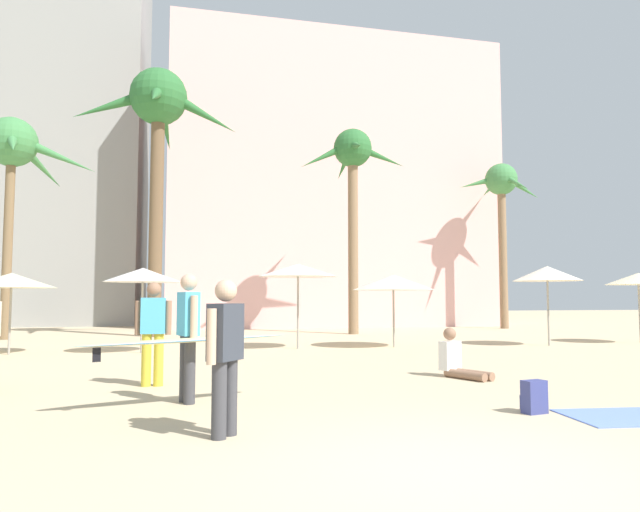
{
  "coord_description": "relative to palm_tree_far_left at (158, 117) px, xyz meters",
  "views": [
    {
      "loc": [
        -2.39,
        -4.52,
        1.47
      ],
      "look_at": [
        -0.19,
        4.76,
        2.17
      ],
      "focal_mm": 32.45,
      "sensor_mm": 36.0,
      "label": 1
    }
  ],
  "objects": [
    {
      "name": "ground",
      "position": [
        3.47,
        -18.93,
        -8.68
      ],
      "size": [
        120.0,
        120.0,
        0.0
      ],
      "primitive_type": "plane",
      "color": "#C6B28C"
    },
    {
      "name": "backpack",
      "position": [
        5.49,
        -16.74,
        -8.48
      ],
      "size": [
        0.33,
        0.29,
        0.42
      ],
      "rotation": [
        0.0,
        0.0,
        1.77
      ],
      "color": "#383E7B",
      "rests_on": "ground"
    },
    {
      "name": "hotel_tower_gray",
      "position": [
        -8.97,
        13.74,
        6.7
      ],
      "size": [
        15.08,
        9.52,
        30.76
      ],
      "primitive_type": "cube",
      "color": "gray",
      "rests_on": "ground"
    },
    {
      "name": "palm_tree_center",
      "position": [
        16.58,
        2.39,
        -2.0
      ],
      "size": [
        4.23,
        4.27,
        8.26
      ],
      "color": "#896B4C",
      "rests_on": "ground"
    },
    {
      "name": "palm_tree_far_left",
      "position": [
        0.0,
        0.0,
        0.0
      ],
      "size": [
        6.54,
        6.49,
        10.66
      ],
      "color": "brown",
      "rests_on": "ground"
    },
    {
      "name": "palm_tree_left",
      "position": [
        8.02,
        -0.2,
        -1.68
      ],
      "size": [
        4.9,
        4.95,
        8.7
      ],
      "color": "#896B4C",
      "rests_on": "ground"
    },
    {
      "name": "cafe_umbrella_3",
      "position": [
        -3.35,
        -6.65,
        -6.73
      ],
      "size": [
        2.27,
        2.27,
        2.15
      ],
      "color": "gray",
      "rests_on": "ground"
    },
    {
      "name": "person_mid_left",
      "position": [
        1.16,
        -15.08,
        -7.72
      ],
      "size": [
        2.94,
        1.22,
        1.82
      ],
      "rotation": [
        0.0,
        0.0,
        0.3
      ],
      "color": "#3D3D42",
      "rests_on": "ground"
    },
    {
      "name": "cafe_umbrella_6",
      "position": [
        0.0,
        -6.95,
        -6.57
      ],
      "size": [
        2.09,
        2.09,
        2.31
      ],
      "color": "gray",
      "rests_on": "ground"
    },
    {
      "name": "person_far_left",
      "position": [
        6.11,
        -13.42,
        -8.37
      ],
      "size": [
        0.72,
        1.08,
        0.92
      ],
      "rotation": [
        0.0,
        0.0,
        5.09
      ],
      "color": "#936B51",
      "rests_on": "ground"
    },
    {
      "name": "person_near_left",
      "position": [
        0.6,
        -13.22,
        -7.73
      ],
      "size": [
        0.6,
        0.25,
        1.75
      ],
      "rotation": [
        0.0,
        0.0,
        4.68
      ],
      "color": "gold",
      "rests_on": "ground"
    },
    {
      "name": "cafe_umbrella_5",
      "position": [
        4.39,
        -6.63,
        -6.38
      ],
      "size": [
        2.33,
        2.33,
        2.5
      ],
      "color": "gray",
      "rests_on": "ground"
    },
    {
      "name": "cafe_umbrella_4",
      "position": [
        15.87,
        -7.14,
        -6.56
      ],
      "size": [
        2.09,
        2.09,
        2.33
      ],
      "color": "gray",
      "rests_on": "ground"
    },
    {
      "name": "cafe_umbrella_1",
      "position": [
        12.27,
        -7.37,
        -6.43
      ],
      "size": [
        2.13,
        2.13,
        2.5
      ],
      "color": "gray",
      "rests_on": "ground"
    },
    {
      "name": "hotel_pink",
      "position": [
        9.11,
        9.19,
        -0.85
      ],
      "size": [
        17.75,
        9.26,
        15.66
      ],
      "primitive_type": "cube",
      "color": "beige",
      "rests_on": "ground"
    },
    {
      "name": "person_mid_center",
      "position": [
        1.53,
        -17.12,
        -7.77
      ],
      "size": [
        0.45,
        0.53,
        1.68
      ],
      "rotation": [
        0.0,
        0.0,
        5.61
      ],
      "color": "#3D3D42",
      "rests_on": "ground"
    },
    {
      "name": "cafe_umbrella_0",
      "position": [
        7.34,
        -6.77,
        -6.72
      ],
      "size": [
        2.5,
        2.5,
        2.2
      ],
      "color": "gray",
      "rests_on": "ground"
    },
    {
      "name": "palm_tree_right",
      "position": [
        -5.16,
        -0.47,
        -1.89
      ],
      "size": [
        5.7,
        5.78,
        8.15
      ],
      "color": "brown",
      "rests_on": "ground"
    }
  ]
}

